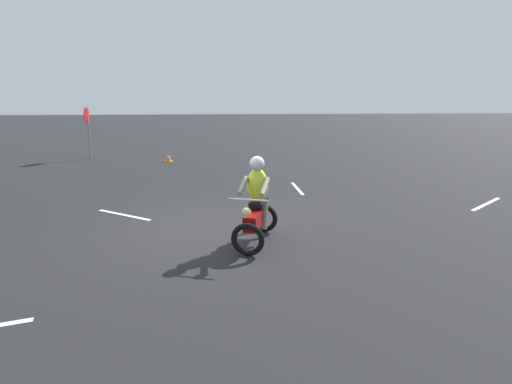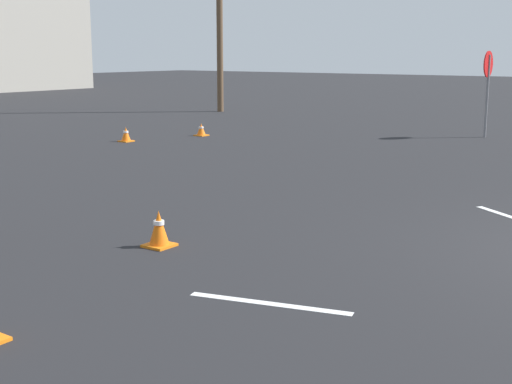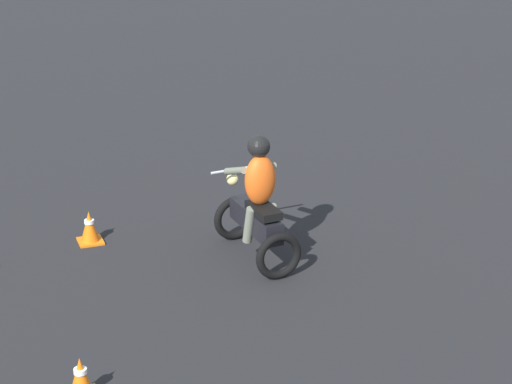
# 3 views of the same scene
# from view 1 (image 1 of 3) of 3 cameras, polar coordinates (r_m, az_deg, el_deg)

# --- Properties ---
(ground_plane) EXTENTS (120.00, 120.00, 0.00)m
(ground_plane) POSITION_cam_1_polar(r_m,az_deg,el_deg) (8.56, -7.55, -5.20)
(ground_plane) COLOR black
(motorcycle_rider_foreground) EXTENTS (1.55, 1.03, 1.66)m
(motorcycle_rider_foreground) POSITION_cam_1_polar(r_m,az_deg,el_deg) (7.48, 0.06, -1.98)
(motorcycle_rider_foreground) COLOR black
(motorcycle_rider_foreground) RESTS_ON ground
(stop_sign) EXTENTS (0.70, 0.08, 2.30)m
(stop_sign) POSITION_cam_1_polar(r_m,az_deg,el_deg) (19.52, -22.95, 9.16)
(stop_sign) COLOR slate
(stop_sign) RESTS_ON ground
(traffic_cone_mid_left) EXTENTS (0.32, 0.32, 0.31)m
(traffic_cone_mid_left) POSITION_cam_1_polar(r_m,az_deg,el_deg) (17.70, -12.39, 4.73)
(traffic_cone_mid_left) COLOR orange
(traffic_cone_mid_left) RESTS_ON ground
(lane_stripe_e) EXTENTS (1.68, 0.10, 0.01)m
(lane_stripe_e) POSITION_cam_1_polar(r_m,az_deg,el_deg) (12.24, 5.91, 0.52)
(lane_stripe_e) COLOR silver
(lane_stripe_e) RESTS_ON ground
(lane_stripe_ne) EXTENTS (1.05, 1.42, 0.01)m
(lane_stripe_ne) POSITION_cam_1_polar(r_m,az_deg,el_deg) (9.94, -18.34, -3.11)
(lane_stripe_ne) COLOR silver
(lane_stripe_ne) RESTS_ON ground
(lane_stripe_se) EXTENTS (1.21, 1.58, 0.01)m
(lane_stripe_se) POSITION_cam_1_polar(r_m,az_deg,el_deg) (12.00, 30.04, -1.49)
(lane_stripe_se) COLOR silver
(lane_stripe_se) RESTS_ON ground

